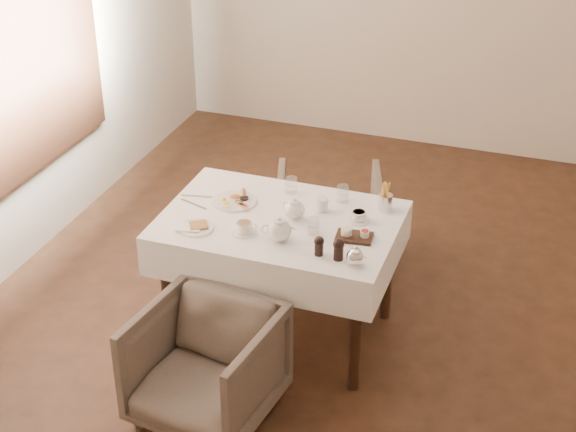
# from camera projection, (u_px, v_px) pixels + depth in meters

# --- Properties ---
(room) EXTENTS (5.00, 5.00, 5.00)m
(room) POSITION_uv_depth(u_px,v_px,m) (11.00, 15.00, 5.17)
(room) COLOR black
(room) RESTS_ON ground
(table) EXTENTS (1.28, 0.88, 0.75)m
(table) POSITION_uv_depth(u_px,v_px,m) (280.00, 237.00, 4.84)
(table) COLOR black
(table) RESTS_ON ground
(armchair_near) EXTENTS (0.73, 0.75, 0.61)m
(armchair_near) POSITION_uv_depth(u_px,v_px,m) (206.00, 366.00, 4.40)
(armchair_near) COLOR #4F423A
(armchair_near) RESTS_ON ground
(armchair_far) EXTENTS (0.83, 0.84, 0.62)m
(armchair_far) POSITION_uv_depth(u_px,v_px,m) (329.00, 220.00, 5.66)
(armchair_far) COLOR #4F423A
(armchair_far) RESTS_ON ground
(breakfast_plate) EXTENTS (0.25, 0.25, 0.03)m
(breakfast_plate) POSITION_uv_depth(u_px,v_px,m) (235.00, 200.00, 4.94)
(breakfast_plate) COLOR white
(breakfast_plate) RESTS_ON table
(side_plate) EXTENTS (0.20, 0.19, 0.02)m
(side_plate) POSITION_uv_depth(u_px,v_px,m) (194.00, 227.00, 4.68)
(side_plate) COLOR white
(side_plate) RESTS_ON table
(teapot_centre) EXTENTS (0.19, 0.17, 0.12)m
(teapot_centre) POSITION_uv_depth(u_px,v_px,m) (294.00, 208.00, 4.76)
(teapot_centre) COLOR white
(teapot_centre) RESTS_ON table
(teapot_front) EXTENTS (0.21, 0.18, 0.14)m
(teapot_front) POSITION_uv_depth(u_px,v_px,m) (279.00, 229.00, 4.55)
(teapot_front) COLOR white
(teapot_front) RESTS_ON table
(creamer) EXTENTS (0.07, 0.07, 0.08)m
(creamer) POSITION_uv_depth(u_px,v_px,m) (322.00, 205.00, 4.84)
(creamer) COLOR white
(creamer) RESTS_ON table
(teacup_near) EXTENTS (0.13, 0.13, 0.06)m
(teacup_near) POSITION_uv_depth(u_px,v_px,m) (244.00, 228.00, 4.63)
(teacup_near) COLOR white
(teacup_near) RESTS_ON table
(teacup_far) EXTENTS (0.12, 0.12, 0.06)m
(teacup_far) POSITION_uv_depth(u_px,v_px,m) (359.00, 217.00, 4.75)
(teacup_far) COLOR white
(teacup_far) RESTS_ON table
(glass_left) EXTENTS (0.08, 0.08, 0.09)m
(glass_left) POSITION_uv_depth(u_px,v_px,m) (291.00, 185.00, 5.02)
(glass_left) COLOR silver
(glass_left) RESTS_ON table
(glass_mid) EXTENTS (0.08, 0.08, 0.09)m
(glass_mid) POSITION_uv_depth(u_px,v_px,m) (314.00, 226.00, 4.63)
(glass_mid) COLOR silver
(glass_mid) RESTS_ON table
(glass_right) EXTENTS (0.09, 0.09, 0.10)m
(glass_right) POSITION_uv_depth(u_px,v_px,m) (343.00, 194.00, 4.93)
(glass_right) COLOR silver
(glass_right) RESTS_ON table
(condiment_board) EXTENTS (0.20, 0.15, 0.05)m
(condiment_board) POSITION_uv_depth(u_px,v_px,m) (354.00, 236.00, 4.60)
(condiment_board) COLOR black
(condiment_board) RESTS_ON table
(pepper_mill_left) EXTENTS (0.06, 0.06, 0.11)m
(pepper_mill_left) POSITION_uv_depth(u_px,v_px,m) (319.00, 246.00, 4.44)
(pepper_mill_left) COLOR black
(pepper_mill_left) RESTS_ON table
(pepper_mill_right) EXTENTS (0.08, 0.08, 0.12)m
(pepper_mill_right) POSITION_uv_depth(u_px,v_px,m) (339.00, 249.00, 4.40)
(pepper_mill_right) COLOR black
(pepper_mill_right) RESTS_ON table
(silver_pot) EXTENTS (0.13, 0.11, 0.11)m
(silver_pot) POSITION_uv_depth(u_px,v_px,m) (355.00, 255.00, 4.35)
(silver_pot) COLOR white
(silver_pot) RESTS_ON table
(fries_cup) EXTENTS (0.08, 0.08, 0.16)m
(fries_cup) POSITION_uv_depth(u_px,v_px,m) (386.00, 198.00, 4.83)
(fries_cup) COLOR silver
(fries_cup) RESTS_ON table
(cutlery_fork) EXTENTS (0.18, 0.05, 0.00)m
(cutlery_fork) POSITION_uv_depth(u_px,v_px,m) (197.00, 196.00, 5.00)
(cutlery_fork) COLOR silver
(cutlery_fork) RESTS_ON table
(cutlery_knife) EXTENTS (0.19, 0.07, 0.00)m
(cutlery_knife) POSITION_uv_depth(u_px,v_px,m) (194.00, 204.00, 4.92)
(cutlery_knife) COLOR silver
(cutlery_knife) RESTS_ON table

